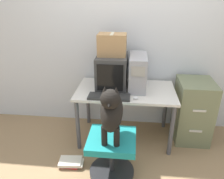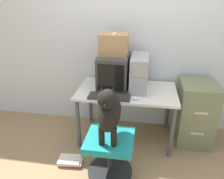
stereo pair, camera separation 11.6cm
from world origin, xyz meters
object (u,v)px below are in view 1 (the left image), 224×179
at_px(filing_cabinet, 193,111).
at_px(crt_monitor, 112,71).
at_px(pc_tower, 138,72).
at_px(keyboard, 109,97).
at_px(dog, 112,110).
at_px(cardboard_box, 112,45).
at_px(office_chair, 112,153).
at_px(book_stack_floor, 71,162).

bearing_deg(filing_cabinet, crt_monitor, -179.33).
bearing_deg(pc_tower, keyboard, -134.56).
relative_size(crt_monitor, keyboard, 0.97).
height_order(dog, cardboard_box, cardboard_box).
distance_m(office_chair, cardboard_box, 1.22).
distance_m(crt_monitor, book_stack_floor, 1.18).
distance_m(dog, cardboard_box, 0.89).
relative_size(pc_tower, book_stack_floor, 1.70).
bearing_deg(keyboard, filing_cabinet, 17.93).
xyz_separation_m(office_chair, dog, (0.00, -0.02, 0.52)).
distance_m(keyboard, cardboard_box, 0.61).
height_order(pc_tower, office_chair, pc_tower).
bearing_deg(pc_tower, office_chair, -107.90).
height_order(pc_tower, cardboard_box, cardboard_box).
height_order(pc_tower, dog, pc_tower).
xyz_separation_m(keyboard, office_chair, (0.08, -0.42, -0.44)).
bearing_deg(office_chair, crt_monitor, 95.77).
bearing_deg(cardboard_box, filing_cabinet, 0.46).
relative_size(keyboard, filing_cabinet, 0.59).
relative_size(crt_monitor, book_stack_floor, 1.62).
bearing_deg(crt_monitor, keyboard, -89.97).
bearing_deg(office_chair, cardboard_box, 95.74).
xyz_separation_m(filing_cabinet, cardboard_box, (-1.04, -0.01, 0.83)).
distance_m(crt_monitor, keyboard, 0.38).
bearing_deg(pc_tower, cardboard_box, 178.20).
relative_size(filing_cabinet, book_stack_floor, 2.80).
height_order(pc_tower, keyboard, pc_tower).
relative_size(pc_tower, cardboard_box, 1.47).
distance_m(pc_tower, filing_cabinet, 0.89).
height_order(crt_monitor, book_stack_floor, crt_monitor).
height_order(pc_tower, book_stack_floor, pc_tower).
relative_size(crt_monitor, pc_tower, 0.96).
xyz_separation_m(keyboard, cardboard_box, (-0.00, 0.33, 0.52)).
relative_size(dog, filing_cabinet, 0.75).
relative_size(office_chair, dog, 0.80).
bearing_deg(keyboard, crt_monitor, 90.03).
distance_m(cardboard_box, book_stack_floor, 1.44).
distance_m(filing_cabinet, cardboard_box, 1.33).
xyz_separation_m(crt_monitor, dog, (0.08, -0.77, -0.11)).
bearing_deg(cardboard_box, crt_monitor, -90.00).
bearing_deg(filing_cabinet, cardboard_box, -179.54).
xyz_separation_m(keyboard, book_stack_floor, (-0.40, -0.35, -0.68)).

